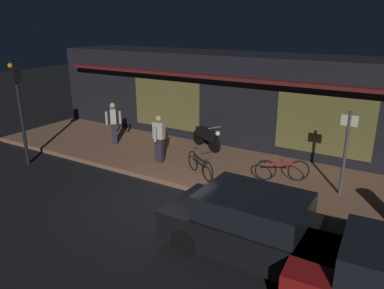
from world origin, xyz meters
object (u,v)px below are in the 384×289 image
person_bystander (159,138)px  motorcycle (207,136)px  person_photographer (114,122)px  sign_post (346,149)px  traffic_light_pole (18,95)px  bicycle_extra (200,165)px  parked_car_near (257,227)px  bicycle_parked (282,170)px

person_bystander → motorcycle: bearing=71.3°
person_photographer → sign_post: size_ratio=0.70×
person_photographer → motorcycle: bearing=22.3°
traffic_light_pole → person_photographer: bearing=65.4°
person_photographer → traffic_light_pole: traffic_light_pole is taller
sign_post → traffic_light_pole: traffic_light_pole is taller
sign_post → bicycle_extra: bearing=-167.2°
traffic_light_pole → bicycle_extra: bearing=18.6°
bicycle_extra → sign_post: 4.28m
parked_car_near → person_photographer: bearing=153.0°
motorcycle → sign_post: (5.16, -1.50, 0.86)m
parked_car_near → bicycle_extra: bearing=136.9°
parked_car_near → bicycle_parked: bearing=100.7°
bicycle_parked → bicycle_extra: (-2.33, -0.97, 0.00)m
motorcycle → person_bystander: (-0.71, -2.11, 0.38)m
person_photographer → person_bystander: 2.81m
bicycle_parked → traffic_light_pole: 8.97m
bicycle_extra → person_photographer: (-4.54, 1.01, 0.52)m
bicycle_parked → person_photographer: bearing=179.7°
motorcycle → bicycle_parked: (3.44, -1.45, -0.14)m
motorcycle → traffic_light_pole: size_ratio=0.44×
person_bystander → sign_post: sign_post is taller
parked_car_near → person_bystander: bearing=146.9°
bicycle_extra → person_photographer: 4.68m
bicycle_parked → parked_car_near: parked_car_near is taller
traffic_light_pole → motorcycle: bearing=42.5°
motorcycle → person_photographer: 3.73m
person_photographer → person_bystander: bearing=-14.3°
traffic_light_pole → parked_car_near: (8.96, -0.87, -1.77)m
sign_post → parked_car_near: size_ratio=0.58×
bicycle_extra → parked_car_near: 4.19m
motorcycle → traffic_light_pole: 6.77m
sign_post → traffic_light_pole: size_ratio=0.67×
bicycle_parked → bicycle_extra: same height
person_bystander → sign_post: bearing=5.9°
motorcycle → traffic_light_pole: traffic_light_pole is taller
person_photographer → bicycle_extra: bearing=-12.5°
bicycle_parked → person_bystander: size_ratio=0.88×
person_photographer → traffic_light_pole: 3.60m
person_photographer → person_bystander: size_ratio=1.00×
bicycle_parked → person_photographer: 6.89m
sign_post → person_photographer: bearing=179.4°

